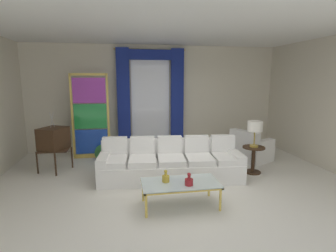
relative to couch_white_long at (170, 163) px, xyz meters
name	(u,v)px	position (x,y,z in m)	size (l,w,h in m)	color
ground_plane	(176,188)	(0.01, -0.57, -0.31)	(16.00, 16.00, 0.00)	silver
wall_rear	(155,98)	(0.01, 2.49, 1.19)	(8.00, 0.12, 3.00)	beige
wall_right	(329,104)	(3.67, 0.03, 1.19)	(0.12, 7.00, 3.00)	beige
ceiling_slab	(169,31)	(0.01, 0.23, 2.71)	(8.00, 7.60, 0.04)	white
curtained_window	(151,90)	(-0.14, 2.32, 1.43)	(2.00, 0.17, 2.70)	white
couch_white_long	(170,163)	(0.00, 0.00, 0.00)	(2.99, 1.18, 0.86)	white
coffee_table	(180,184)	(-0.07, -1.28, 0.07)	(1.25, 0.64, 0.41)	silver
bottle_blue_decanter	(189,181)	(0.04, -1.42, 0.17)	(0.13, 0.13, 0.21)	maroon
bottle_crystal_tall	(166,178)	(-0.30, -1.22, 0.17)	(0.12, 0.12, 0.20)	gold
vintage_tv	(53,139)	(-2.50, 0.86, 0.42)	(0.72, 0.75, 1.35)	#382314
armchair_white	(250,149)	(2.22, 0.81, -0.02)	(1.08, 1.07, 0.80)	white
stained_glass_divider	(91,118)	(-1.78, 1.77, 0.75)	(0.95, 0.05, 2.20)	gold
peacock_figurine	(103,153)	(-1.47, 1.34, -0.09)	(0.44, 0.60, 0.50)	beige
round_side_table	(253,157)	(1.86, -0.04, 0.05)	(0.48, 0.48, 0.59)	#382314
table_lamp_brass	(255,127)	(1.86, -0.04, 0.72)	(0.32, 0.32, 0.57)	#B29338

